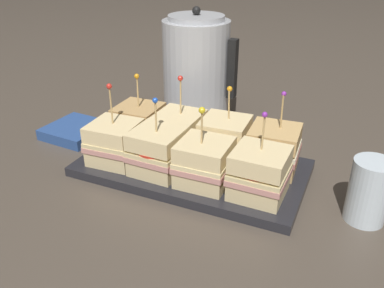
{
  "coord_description": "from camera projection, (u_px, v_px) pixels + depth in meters",
  "views": [
    {
      "loc": [
        0.28,
        -0.62,
        0.41
      ],
      "look_at": [
        0.0,
        0.0,
        0.06
      ],
      "focal_mm": 38.0,
      "sensor_mm": 36.0,
      "label": 1
    }
  ],
  "objects": [
    {
      "name": "sandwich_back_far_left",
      "position": [
        139.0,
        124.0,
        0.86
      ],
      "size": [
        0.09,
        0.09,
        0.15
      ],
      "color": "tan",
      "rests_on": "serving_platter"
    },
    {
      "name": "sandwich_back_center_right",
      "position": [
        225.0,
        139.0,
        0.79
      ],
      "size": [
        0.1,
        0.1,
        0.15
      ],
      "color": "beige",
      "rests_on": "serving_platter"
    },
    {
      "name": "sandwich_back_center_left",
      "position": [
        180.0,
        131.0,
        0.83
      ],
      "size": [
        0.09,
        0.09,
        0.16
      ],
      "color": "beige",
      "rests_on": "serving_platter"
    },
    {
      "name": "napkin_stack",
      "position": [
        76.0,
        130.0,
        0.94
      ],
      "size": [
        0.13,
        0.13,
        0.02
      ],
      "color": "navy",
      "rests_on": "ground_plane"
    },
    {
      "name": "sandwich_front_far_left",
      "position": [
        115.0,
        142.0,
        0.78
      ],
      "size": [
        0.1,
        0.1,
        0.16
      ],
      "color": "beige",
      "rests_on": "serving_platter"
    },
    {
      "name": "drinking_glass",
      "position": [
        369.0,
        191.0,
        0.64
      ],
      "size": [
        0.06,
        0.06,
        0.11
      ],
      "color": "silver",
      "rests_on": "ground_plane"
    },
    {
      "name": "kettle_steel",
      "position": [
        196.0,
        67.0,
        1.0
      ],
      "size": [
        0.19,
        0.16,
        0.27
      ],
      "color": "#B7BABF",
      "rests_on": "ground_plane"
    },
    {
      "name": "serving_platter",
      "position": [
        192.0,
        168.0,
        0.79
      ],
      "size": [
        0.43,
        0.23,
        0.02
      ],
      "color": "#232328",
      "rests_on": "ground_plane"
    },
    {
      "name": "sandwich_back_far_right",
      "position": [
        274.0,
        149.0,
        0.75
      ],
      "size": [
        0.1,
        0.1,
        0.15
      ],
      "color": "tan",
      "rests_on": "serving_platter"
    },
    {
      "name": "sandwich_front_center_left",
      "position": [
        158.0,
        151.0,
        0.75
      ],
      "size": [
        0.1,
        0.1,
        0.15
      ],
      "color": "beige",
      "rests_on": "serving_platter"
    },
    {
      "name": "sandwich_front_far_right",
      "position": [
        259.0,
        173.0,
        0.68
      ],
      "size": [
        0.09,
        0.09,
        0.15
      ],
      "color": "beige",
      "rests_on": "serving_platter"
    },
    {
      "name": "sandwich_front_center_right",
      "position": [
        205.0,
        162.0,
        0.71
      ],
      "size": [
        0.09,
        0.09,
        0.15
      ],
      "color": "beige",
      "rests_on": "serving_platter"
    },
    {
      "name": "ground_plane",
      "position": [
        192.0,
        172.0,
        0.8
      ],
      "size": [
        6.0,
        6.0,
        0.0
      ],
      "primitive_type": "plane",
      "color": "#4C4238"
    }
  ]
}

